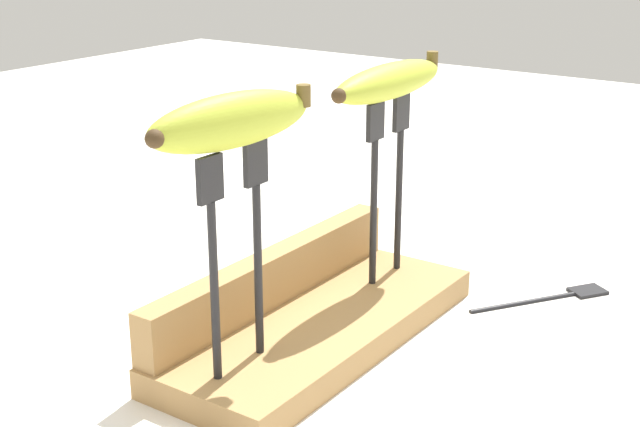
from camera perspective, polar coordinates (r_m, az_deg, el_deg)
ground_plane at (r=0.86m, az=-0.00°, el=-8.06°), size 3.00×3.00×0.00m
wooden_board at (r=0.85m, az=-0.00°, el=-7.25°), size 0.35×0.14×0.03m
board_backstop at (r=0.87m, az=-3.01°, el=-4.03°), size 0.35×0.03×0.05m
fork_stand_left at (r=0.71m, az=-5.13°, el=-1.70°), size 0.08×0.01×0.19m
fork_stand_right at (r=0.90m, az=4.49°, el=2.57°), size 0.08×0.01×0.18m
banana_raised_left at (r=0.69m, az=-5.37°, el=5.84°), size 0.16×0.06×0.04m
banana_raised_right at (r=0.88m, az=4.64°, el=8.33°), size 0.19×0.04×0.04m
fork_fallen_near at (r=0.98m, az=14.79°, el=-5.00°), size 0.14×0.10×0.01m
banana_chunk_far at (r=0.95m, az=-3.03°, el=-4.19°), size 0.04×0.05×0.04m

